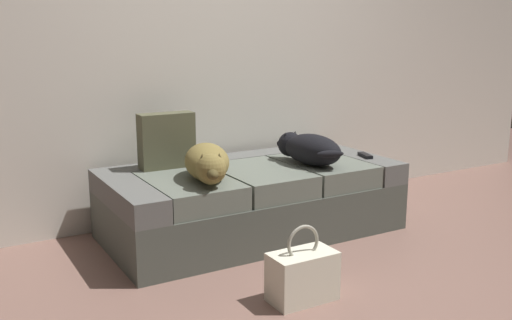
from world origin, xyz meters
TOP-DOWN VIEW (x-y plane):
  - ground_plane at (0.00, 0.00)m, footprint 10.00×10.00m
  - back_wall at (0.00, 1.68)m, footprint 6.40×0.10m
  - couch at (0.00, 1.12)m, footprint 1.82×0.87m
  - dog_tan at (-0.39, 0.94)m, footprint 0.38×0.58m
  - dog_dark at (0.34, 1.00)m, footprint 0.32×0.57m
  - tv_remote at (0.79, 0.98)m, footprint 0.08×0.16m
  - throw_pillow at (-0.47, 1.36)m, footprint 0.34×0.13m
  - handbag at (-0.27, 0.17)m, footprint 0.32×0.18m

SIDE VIEW (x-z plane):
  - ground_plane at x=0.00m, z-range 0.00..0.00m
  - handbag at x=-0.27m, z-range -0.06..0.31m
  - couch at x=0.00m, z-range 0.00..0.43m
  - tv_remote at x=0.79m, z-range 0.44..0.46m
  - dog_dark at x=0.34m, z-range 0.44..0.63m
  - dog_tan at x=-0.39m, z-range 0.44..0.64m
  - throw_pillow at x=-0.47m, z-range 0.44..0.78m
  - back_wall at x=0.00m, z-range 0.00..2.80m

